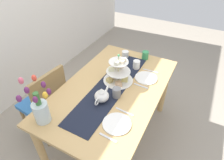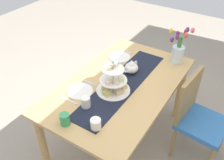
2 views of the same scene
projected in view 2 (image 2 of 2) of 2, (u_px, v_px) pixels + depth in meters
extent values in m
plane|color=gray|center=(119.00, 139.00, 2.73)|extent=(8.00, 8.00, 0.00)
cube|color=tan|center=(120.00, 85.00, 2.28)|extent=(1.52, 0.91, 0.03)
cylinder|color=tan|center=(122.00, 70.00, 3.14)|extent=(0.07, 0.07, 0.74)
cylinder|color=tan|center=(43.00, 145.00, 2.21)|extent=(0.07, 0.07, 0.74)
cylinder|color=tan|center=(180.00, 91.00, 2.81)|extent=(0.07, 0.07, 0.74)
cylinder|color=olive|center=(222.00, 138.00, 2.49)|extent=(0.04, 0.04, 0.41)
cylinder|color=olive|center=(173.00, 142.00, 2.44)|extent=(0.04, 0.04, 0.41)
cylinder|color=olive|center=(188.00, 121.00, 2.66)|extent=(0.04, 0.04, 0.41)
cube|color=#3370B7|center=(203.00, 124.00, 2.32)|extent=(0.46, 0.46, 0.05)
cube|color=olive|center=(189.00, 95.00, 2.27)|extent=(0.42, 0.08, 0.45)
cube|color=black|center=(122.00, 84.00, 2.26)|extent=(1.23, 0.29, 0.00)
cylinder|color=beige|center=(113.00, 77.00, 2.10)|extent=(0.01, 0.01, 0.28)
cylinder|color=white|center=(113.00, 90.00, 2.18)|extent=(0.30, 0.30, 0.01)
cylinder|color=white|center=(113.00, 80.00, 2.12)|extent=(0.24, 0.24, 0.01)
cylinder|color=white|center=(113.00, 69.00, 2.05)|extent=(0.19, 0.19, 0.01)
cube|color=#D8CC73|center=(106.00, 93.00, 2.11)|extent=(0.06, 0.07, 0.04)
cube|color=beige|center=(118.00, 91.00, 2.13)|extent=(0.08, 0.09, 0.05)
cube|color=#D6C073|center=(123.00, 87.00, 2.19)|extent=(0.07, 0.07, 0.04)
cube|color=#E3B88D|center=(114.00, 82.00, 2.24)|extent=(0.08, 0.08, 0.04)
cube|color=#D6CA79|center=(106.00, 87.00, 2.18)|extent=(0.09, 0.08, 0.05)
cube|color=beige|center=(109.00, 82.00, 2.06)|extent=(0.06, 0.04, 0.03)
cube|color=beige|center=(116.00, 82.00, 2.06)|extent=(0.06, 0.07, 0.03)
cube|color=beige|center=(121.00, 79.00, 2.10)|extent=(0.06, 0.07, 0.03)
cube|color=silver|center=(115.00, 64.00, 2.08)|extent=(0.06, 0.04, 0.03)
cube|color=beige|center=(110.00, 65.00, 2.06)|extent=(0.04, 0.06, 0.03)
cube|color=beige|center=(108.00, 68.00, 2.04)|extent=(0.06, 0.07, 0.03)
sphere|color=#389356|center=(113.00, 62.00, 2.01)|extent=(0.02, 0.02, 0.02)
ellipsoid|color=white|center=(131.00, 68.00, 2.38)|extent=(0.13, 0.13, 0.10)
cone|color=white|center=(132.00, 62.00, 2.33)|extent=(0.06, 0.06, 0.04)
cylinder|color=white|center=(127.00, 72.00, 2.31)|extent=(0.07, 0.02, 0.06)
torus|color=white|center=(135.00, 64.00, 2.43)|extent=(0.07, 0.01, 0.07)
cylinder|color=silver|center=(178.00, 55.00, 2.50)|extent=(0.12, 0.12, 0.18)
cylinder|color=#3D7538|center=(180.00, 42.00, 2.42)|extent=(0.04, 0.04, 0.12)
ellipsoid|color=#6B2860|center=(177.00, 37.00, 2.32)|extent=(0.04, 0.04, 0.06)
ellipsoid|color=#EF4C38|center=(186.00, 35.00, 2.27)|extent=(0.04, 0.04, 0.06)
ellipsoid|color=#E5607A|center=(193.00, 30.00, 2.30)|extent=(0.04, 0.04, 0.06)
ellipsoid|color=#6B2860|center=(186.00, 32.00, 2.37)|extent=(0.04, 0.04, 0.06)
ellipsoid|color=#6B2860|center=(188.00, 30.00, 2.43)|extent=(0.04, 0.04, 0.06)
ellipsoid|color=#6B2860|center=(178.00, 34.00, 2.44)|extent=(0.04, 0.04, 0.06)
ellipsoid|color=yellow|center=(171.00, 31.00, 2.41)|extent=(0.04, 0.04, 0.06)
ellipsoid|color=#6B2860|center=(172.00, 40.00, 2.37)|extent=(0.04, 0.04, 0.06)
cylinder|color=white|center=(96.00, 124.00, 1.81)|extent=(0.08, 0.08, 0.08)
cylinder|color=white|center=(120.00, 57.00, 2.63)|extent=(0.23, 0.23, 0.01)
cube|color=silver|center=(126.00, 51.00, 2.72)|extent=(0.03, 0.15, 0.01)
cube|color=silver|center=(112.00, 64.00, 2.53)|extent=(0.03, 0.17, 0.01)
cylinder|color=white|center=(80.00, 91.00, 2.17)|extent=(0.23, 0.23, 0.01)
cube|color=silver|center=(90.00, 83.00, 2.27)|extent=(0.02, 0.15, 0.01)
cube|color=silver|center=(69.00, 101.00, 2.08)|extent=(0.02, 0.17, 0.01)
cylinder|color=slate|center=(117.00, 70.00, 2.35)|extent=(0.08, 0.08, 0.09)
cylinder|color=white|center=(86.00, 102.00, 1.99)|extent=(0.08, 0.08, 0.09)
cylinder|color=#389356|center=(65.00, 119.00, 1.84)|extent=(0.08, 0.08, 0.09)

